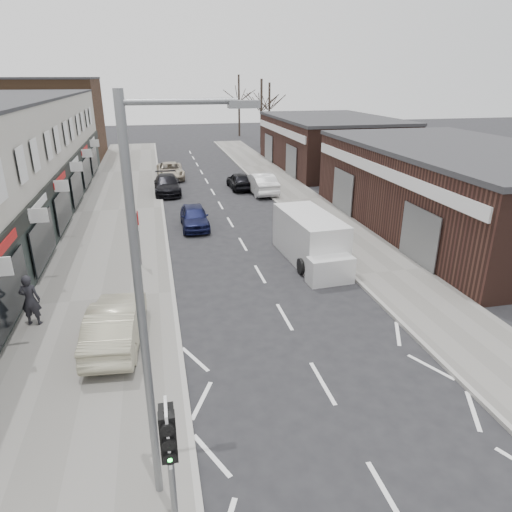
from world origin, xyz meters
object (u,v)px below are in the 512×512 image
traffic_light (169,445)px  pedestrian (30,300)px  parked_car_right_a (261,183)px  white_van (311,240)px  warning_sign (138,222)px  parked_car_left_a (194,217)px  parked_car_left_b (167,184)px  street_lamp (150,299)px  sedan_on_pavement (116,323)px  parked_car_right_b (239,181)px  parked_car_left_c (170,171)px

traffic_light → pedestrian: size_ratio=1.65×
parked_car_right_a → traffic_light: bearing=70.5°
traffic_light → pedestrian: bearing=115.6°
white_van → warning_sign: bearing=169.6°
parked_car_left_a → parked_car_right_a: size_ratio=0.83×
traffic_light → warning_sign: 14.04m
white_van → parked_car_left_b: white_van is taller
white_van → parked_car_right_a: 13.77m
warning_sign → parked_car_left_b: size_ratio=0.57×
warning_sign → street_lamp: bearing=-87.2°
street_lamp → parked_car_left_b: size_ratio=1.70×
street_lamp → pedestrian: 9.79m
sedan_on_pavement → parked_car_right_b: sedan_on_pavement is taller
traffic_light → parked_car_right_a: bearing=73.6°
parked_car_left_a → traffic_light: bearing=-95.8°
parked_car_right_a → warning_sign: bearing=52.9°
traffic_light → parked_car_left_b: traffic_light is taller
parked_car_left_a → parked_car_left_b: 8.94m
parked_car_left_a → parked_car_right_b: (4.40, 9.15, -0.01)m
warning_sign → parked_car_right_a: warning_sign is taller
street_lamp → parked_car_right_a: street_lamp is taller
sedan_on_pavement → street_lamp: bearing=107.6°
sedan_on_pavement → parked_car_left_c: 26.58m
warning_sign → parked_car_left_c: size_ratio=0.56×
traffic_light → parked_car_left_a: traffic_light is taller
traffic_light → parked_car_left_a: (2.20, 19.46, -1.76)m
warning_sign → parked_car_left_a: size_ratio=0.70×
traffic_light → parked_car_right_a: 28.03m
warning_sign → sedan_on_pavement: bearing=-96.2°
parked_car_left_c → white_van: bearing=-75.5°
street_lamp → white_van: street_lamp is taller
traffic_light → parked_car_left_c: (1.49, 33.76, -1.75)m
white_van → parked_car_right_b: white_van is taller
white_van → parked_car_right_b: size_ratio=1.53×
pedestrian → parked_car_left_a: 12.18m
parked_car_left_c → parked_car_right_b: (5.11, -5.15, -0.02)m
sedan_on_pavement → pedestrian: size_ratio=2.33×
parked_car_left_c → traffic_light: bearing=-93.3°
parked_car_left_a → parked_car_right_b: parked_car_left_a is taller
white_van → parked_car_left_c: white_van is taller
pedestrian → parked_car_right_b: size_ratio=0.49×
white_van → pedestrian: bearing=-165.4°
traffic_light → parked_car_left_b: size_ratio=0.66×
street_lamp → parked_car_left_c: street_lamp is taller
parked_car_right_b → pedestrian: bearing=58.4°
parked_car_left_b → parked_car_right_b: size_ratio=1.23×
pedestrian → parked_car_right_b: pedestrian is taller
warning_sign → traffic_light: bearing=-86.9°
parked_car_left_a → street_lamp: bearing=-96.6°
pedestrian → parked_car_right_a: (12.33, 17.59, -0.29)m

